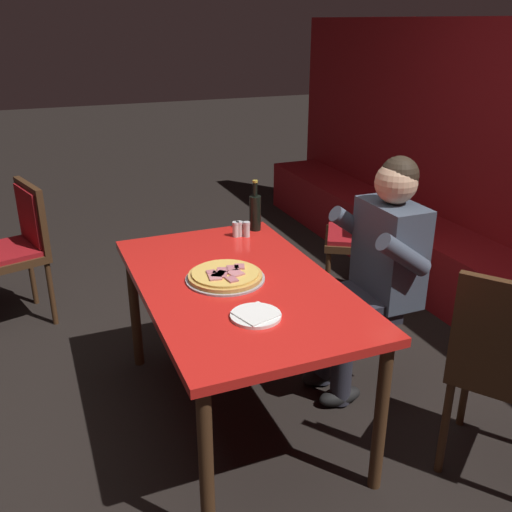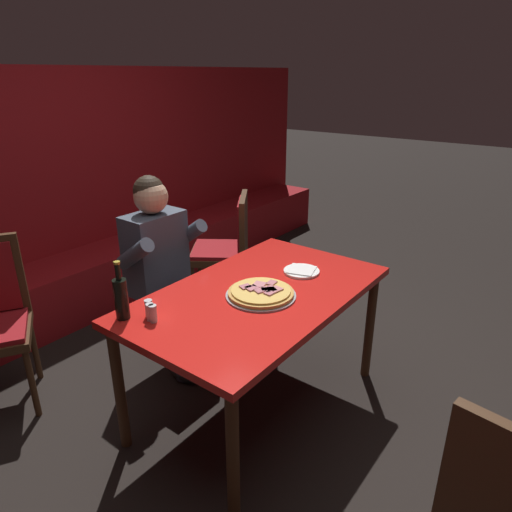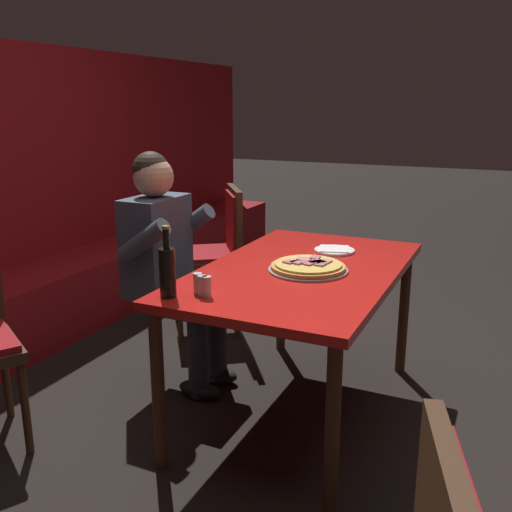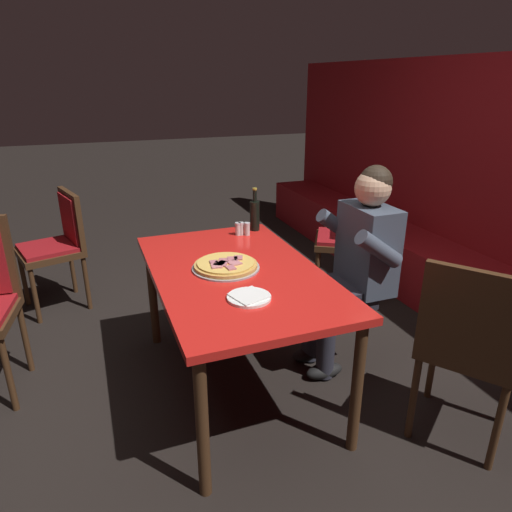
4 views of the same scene
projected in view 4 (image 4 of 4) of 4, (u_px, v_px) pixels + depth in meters
ground_plane at (238, 385)px, 2.75m from camera, size 24.00×24.00×0.00m
booth_bench at (482, 302)px, 3.28m from camera, size 6.46×0.48×0.46m
main_dining_table at (236, 283)px, 2.50m from camera, size 1.46×0.87×0.76m
pizza at (226, 265)px, 2.48m from camera, size 0.37×0.37×0.05m
plate_white_paper at (249, 297)px, 2.15m from camera, size 0.21×0.21×0.02m
beer_bottle at (255, 214)px, 3.09m from camera, size 0.07×0.07×0.29m
shaker_oregano at (247, 230)px, 3.01m from camera, size 0.04×0.04×0.09m
shaker_parmesan at (238, 229)px, 3.01m from camera, size 0.04×0.04×0.09m
shaker_red_pepper_flakes at (241, 229)px, 3.01m from camera, size 0.04×0.04×0.09m
diner_seated_blue_shirt at (354, 261)px, 2.73m from camera, size 0.53×0.53×1.27m
dining_chair_near_left at (58, 241)px, 3.55m from camera, size 0.55×0.55×0.92m
dining_chair_far_right at (353, 230)px, 3.72m from camera, size 0.60×0.60×0.99m
dining_chair_near_right at (470, 339)px, 2.14m from camera, size 0.61×0.61×0.98m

